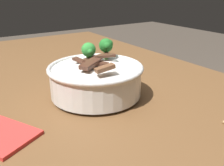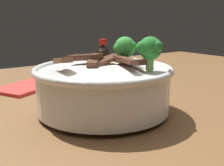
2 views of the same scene
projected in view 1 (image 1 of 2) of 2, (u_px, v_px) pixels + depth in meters
The scene contains 2 objects.
dining_table at pixel (59, 112), 0.83m from camera, with size 1.54×1.07×0.76m.
rice_bowl at pixel (96, 77), 0.69m from camera, with size 0.26×0.26×0.15m.
Camera 1 is at (0.71, -0.26, 1.06)m, focal length 40.00 mm.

